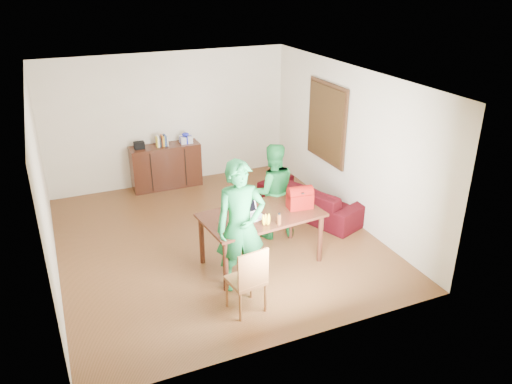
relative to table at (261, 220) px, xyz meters
name	(u,v)px	position (x,y,z in m)	size (l,w,h in m)	color
room	(211,164)	(-0.40, 1.07, 0.59)	(5.20, 5.70, 2.90)	#402710
table	(261,220)	(0.00, 0.00, 0.00)	(1.85, 1.16, 0.83)	black
chair	(247,292)	(-0.66, -1.01, -0.44)	(0.50, 0.48, 0.97)	brown
person_near	(240,227)	(-0.52, -0.47, 0.23)	(0.69, 0.46, 1.90)	#15622E
person_far	(272,191)	(0.51, 0.72, 0.10)	(0.79, 0.62, 1.63)	#166629
laptop	(252,215)	(-0.18, -0.07, 0.15)	(0.41, 0.32, 0.26)	white
bananas	(266,223)	(-0.08, -0.34, 0.14)	(0.17, 0.11, 0.06)	yellow
bottle	(279,219)	(0.10, -0.40, 0.20)	(0.06, 0.06, 0.18)	#592C14
red_bag	(300,199)	(0.62, -0.04, 0.25)	(0.37, 0.22, 0.28)	#6F0E07
sofa	(312,198)	(1.54, 1.17, -0.42)	(2.06, 0.81, 0.60)	#3F0808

